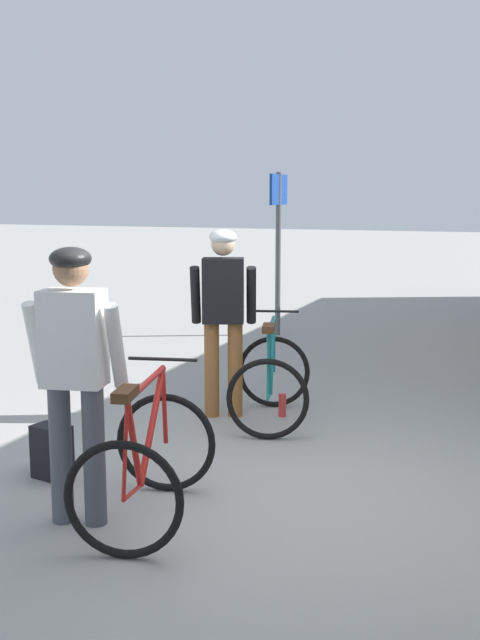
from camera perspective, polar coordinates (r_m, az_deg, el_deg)
The scene contains 9 objects.
ground_plane at distance 5.42m, azimuth 4.34°, elevation -13.09°, with size 80.00×80.00×0.00m, color #A09E99.
cyclist_near_in_dark at distance 7.01m, azimuth -1.27°, elevation 1.06°, with size 0.66×0.45×1.76m.
cyclist_far_in_white at distance 4.79m, azimuth -12.39°, elevation -3.06°, with size 0.65×0.39×1.76m.
bicycle_near_teal at distance 6.94m, azimuth 2.34°, elevation -4.52°, with size 0.98×1.22×0.99m.
bicycle_far_red at distance 4.90m, azimuth -7.08°, elevation -10.56°, with size 0.94×1.20×0.99m.
backpack_on_platform at distance 5.82m, azimuth -13.99°, elevation -9.63°, with size 0.28×0.18×0.40m, color black.
water_bottle_near_the_bikes at distance 7.20m, azimuth 3.20°, elevation -6.42°, with size 0.07×0.07×0.22m, color red.
water_bottle_by_the_backpack at distance 6.08m, azimuth -14.43°, elevation -9.77°, with size 0.07×0.07×0.21m, color #338CCC.
platform_sign_post at distance 11.18m, azimuth 2.91°, elevation 7.09°, with size 0.08×0.70×2.40m.
Camera 1 is at (1.44, -4.80, 2.07)m, focal length 42.43 mm.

